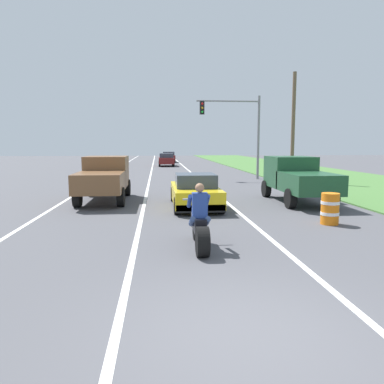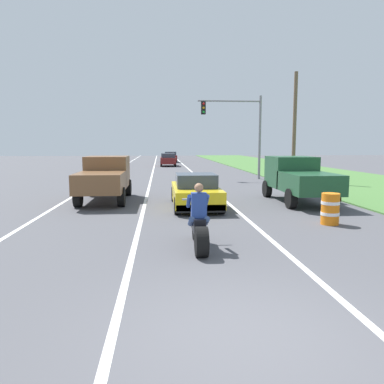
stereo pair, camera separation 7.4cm
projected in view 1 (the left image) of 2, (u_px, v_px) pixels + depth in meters
ground_plane at (250, 335)px, 5.02m from camera, size 160.00×160.00×0.00m
lane_stripe_left_solid at (93, 184)px, 24.29m from camera, size 0.14×120.00×0.01m
lane_stripe_right_solid at (203, 183)px, 24.94m from camera, size 0.14×120.00×0.01m
lane_stripe_centre_dashed at (149, 183)px, 24.61m from camera, size 0.14×120.00×0.01m
grass_verge_right at (348, 181)px, 25.86m from camera, size 10.00×120.00×0.06m
motorcycle_with_rider at (200, 225)px, 9.03m from camera, size 0.70×2.21×1.62m
sports_car_yellow at (195, 192)px, 15.14m from camera, size 1.84×4.30×1.37m
pickup_truck_left_lane_brown at (104, 177)px, 16.72m from camera, size 2.02×4.80×1.98m
pickup_truck_right_shoulder_dark_green at (297, 177)px, 16.45m from camera, size 2.02×4.80×1.98m
traffic_light_mast_near at (239, 124)px, 26.97m from camera, size 4.63×0.34×6.00m
utility_pole_roadside at (293, 128)px, 24.56m from camera, size 0.24×0.24×7.18m
construction_barrel_nearest at (330, 209)px, 11.91m from camera, size 0.58×0.58×1.00m
distant_car_far_ahead at (166, 159)px, 43.69m from camera, size 1.80×4.00×1.50m
distant_car_further_ahead at (169, 157)px, 52.98m from camera, size 1.80×4.00×1.50m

